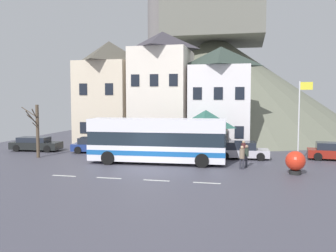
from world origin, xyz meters
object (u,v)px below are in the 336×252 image
Objects in this scene: parked_car_02 at (241,150)px; pedestrian_00 at (242,155)px; townhouse_02 at (220,98)px; parked_car_03 at (36,144)px; bus_shelter at (206,119)px; townhouse_00 at (109,93)px; flagpole at (300,116)px; hilltop_castle at (215,80)px; transit_bus at (157,141)px; bare_tree_00 at (37,129)px; public_bench at (227,148)px; parked_car_00 at (336,152)px; pedestrian_02 at (243,150)px; harbour_buoy at (295,162)px; pedestrian_01 at (247,154)px; parked_car_01 at (95,145)px.

pedestrian_00 is at bearing -90.98° from parked_car_02.
parked_car_02 is (2.13, -5.22, -4.21)m from townhouse_02.
bus_shelter is at bearing -3.04° from parked_car_03.
townhouse_00 is 11.61m from townhouse_02.
flagpole is at bearing -48.26° from townhouse_02.
hilltop_castle is 27.99m from transit_bus.
townhouse_02 is at bearing 30.53° from bare_tree_00.
parked_car_03 is at bearing -172.66° from public_bench.
pedestrian_02 is at bearing -158.45° from parked_car_00.
parked_car_03 is 19.02m from pedestrian_02.
harbour_buoy is at bearing -62.51° from townhouse_02.
transit_bus is at bearing -93.63° from hilltop_castle.
flagpole reaches higher than pedestrian_02.
harbour_buoy is (-0.70, -3.71, -2.77)m from flagpole.
harbour_buoy is (5.62, -10.80, -4.04)m from townhouse_02.
townhouse_02 is 10.11m from pedestrian_01.
parked_car_02 is (12.96, -0.48, 0.00)m from parked_car_01.
bus_shelter reaches higher than harbour_buoy.
townhouse_02 reaches higher than bus_shelter.
flagpole is (17.16, -2.34, 2.93)m from parked_car_01.
bare_tree_00 reaches higher than pedestrian_02.
parked_car_01 is 0.69× the size of flagpole.
harbour_buoy is at bearing -60.45° from parked_car_02.
public_bench is 0.29× the size of flagpole.
pedestrian_00 is (4.52, -28.29, -6.59)m from hilltop_castle.
townhouse_00 reaches higher than pedestrian_01.
parked_car_00 is at bearing 41.65° from flagpole.
parked_car_03 is (-14.38, -23.44, -6.91)m from hilltop_castle.
pedestrian_01 is (14.13, -9.76, -4.45)m from townhouse_00.
parked_car_02 is 1.27m from pedestrian_02.
public_bench is at bearing 115.06° from parked_car_02.
pedestrian_00 is 1.02× the size of pedestrian_02.
pedestrian_00 reaches higher than parked_car_01.
parked_car_00 is 8.76m from public_bench.
parked_car_02 is 2.66× the size of pedestrian_02.
parked_car_00 is 2.47× the size of public_bench.
pedestrian_01 reaches higher than parked_car_03.
parked_car_02 is at bearing -62.46° from public_bench.
hilltop_castle is 28.35m from parked_car_03.
parked_car_00 reaches higher than parked_car_02.
parked_car_02 is 2.86m from public_bench.
pedestrian_02 reaches higher than pedestrian_01.
flagpole is (-3.08, -2.74, 2.92)m from parked_car_00.
townhouse_00 is 7.32m from parked_car_01.
bare_tree_00 reaches higher than bus_shelter.
parked_car_01 is (-10.83, -4.75, -4.21)m from townhouse_02.
transit_bus is 2.64× the size of bus_shelter.
bus_shelter is (-0.84, -4.70, -1.74)m from townhouse_02.
hilltop_castle is at bearing 83.61° from transit_bus.
public_bench is (0.81, -2.69, -4.39)m from townhouse_02.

